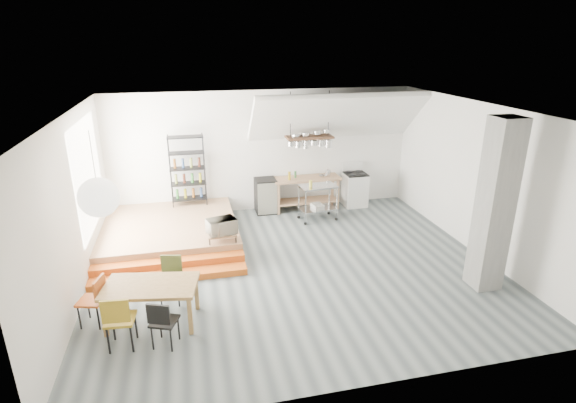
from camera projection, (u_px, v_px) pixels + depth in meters
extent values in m
plane|color=#4A5255|center=(295.00, 267.00, 9.23)|extent=(8.00, 8.00, 0.00)
cube|color=silver|center=(263.00, 152.00, 11.89)|extent=(8.00, 0.04, 3.20)
cube|color=silver|center=(73.00, 210.00, 7.83)|extent=(0.04, 7.00, 3.20)
cube|color=silver|center=(478.00, 179.00, 9.54)|extent=(0.04, 7.00, 3.20)
cube|color=white|center=(296.00, 110.00, 8.14)|extent=(8.00, 7.00, 0.02)
cube|color=white|center=(337.00, 117.00, 11.40)|extent=(4.40, 1.44, 1.32)
cube|color=white|center=(88.00, 175.00, 9.14)|extent=(0.02, 2.50, 2.20)
cube|color=#A57A52|center=(170.00, 231.00, 10.46)|extent=(3.00, 3.00, 0.40)
cube|color=#C25316|center=(170.00, 276.00, 8.72)|extent=(3.00, 0.35, 0.13)
cube|color=#C25316|center=(170.00, 265.00, 9.02)|extent=(3.00, 0.35, 0.27)
cube|color=slate|center=(495.00, 206.00, 8.02)|extent=(0.50, 0.50, 3.20)
cube|color=#A57A52|center=(307.00, 179.00, 12.05)|extent=(1.80, 0.60, 0.06)
cube|color=#A57A52|center=(306.00, 201.00, 12.26)|extent=(1.70, 0.55, 0.04)
cube|color=#A57A52|center=(332.00, 190.00, 12.58)|extent=(0.06, 0.06, 0.86)
cube|color=#A57A52|center=(275.00, 194.00, 12.23)|extent=(0.06, 0.06, 0.86)
cube|color=#A57A52|center=(338.00, 195.00, 12.18)|extent=(0.06, 0.06, 0.86)
cube|color=#A57A52|center=(279.00, 199.00, 11.83)|extent=(0.06, 0.06, 0.86)
cube|color=white|center=(355.00, 190.00, 12.49)|extent=(0.60, 0.60, 0.90)
cube|color=black|center=(356.00, 174.00, 12.33)|extent=(0.58, 0.58, 0.03)
cube|color=white|center=(352.00, 167.00, 12.55)|extent=(0.60, 0.05, 0.25)
cylinder|color=black|center=(359.00, 171.00, 12.48)|extent=(0.18, 0.18, 0.02)
cylinder|color=black|center=(349.00, 172.00, 12.42)|extent=(0.18, 0.18, 0.02)
cylinder|color=black|center=(362.00, 174.00, 12.23)|extent=(0.18, 0.18, 0.02)
cylinder|color=black|center=(353.00, 175.00, 12.17)|extent=(0.18, 0.18, 0.02)
cube|color=#432A1B|center=(309.00, 137.00, 11.47)|extent=(1.20, 0.50, 0.05)
cylinder|color=black|center=(290.00, 115.00, 11.16)|extent=(0.02, 0.02, 1.15)
cylinder|color=black|center=(329.00, 114.00, 11.38)|extent=(0.02, 0.02, 1.15)
cylinder|color=silver|center=(291.00, 144.00, 11.36)|extent=(0.16, 0.16, 0.12)
cylinder|color=silver|center=(298.00, 144.00, 11.41)|extent=(0.20, 0.20, 0.16)
cylinder|color=silver|center=(306.00, 145.00, 11.46)|extent=(0.16, 0.16, 0.20)
cylinder|color=silver|center=(314.00, 143.00, 11.49)|extent=(0.20, 0.20, 0.12)
cylinder|color=silver|center=(321.00, 143.00, 11.54)|extent=(0.16, 0.16, 0.16)
cylinder|color=silver|center=(328.00, 143.00, 11.59)|extent=(0.20, 0.20, 0.20)
cylinder|color=black|center=(204.00, 167.00, 11.54)|extent=(0.02, 0.02, 1.80)
cylinder|color=black|center=(171.00, 169.00, 11.36)|extent=(0.02, 0.02, 1.80)
cylinder|color=black|center=(205.00, 171.00, 11.21)|extent=(0.02, 0.02, 1.80)
cylinder|color=black|center=(170.00, 173.00, 11.04)|extent=(0.02, 0.02, 1.80)
cube|color=black|center=(190.00, 198.00, 11.55)|extent=(0.88, 0.38, 0.02)
cube|color=black|center=(189.00, 183.00, 11.41)|extent=(0.88, 0.38, 0.02)
cube|color=black|center=(187.00, 168.00, 11.27)|extent=(0.88, 0.38, 0.02)
cube|color=black|center=(186.00, 153.00, 11.14)|extent=(0.88, 0.38, 0.02)
cube|color=black|center=(185.00, 137.00, 11.00)|extent=(0.88, 0.38, 0.03)
cylinder|color=#358234|center=(189.00, 193.00, 11.50)|extent=(0.07, 0.07, 0.24)
cylinder|color=#A19B1A|center=(188.00, 178.00, 11.36)|extent=(0.07, 0.07, 0.24)
cylinder|color=brown|center=(187.00, 163.00, 11.22)|extent=(0.07, 0.07, 0.24)
cube|color=#A57A52|center=(222.00, 234.00, 9.43)|extent=(0.60, 0.40, 0.03)
cylinder|color=black|center=(234.00, 233.00, 9.67)|extent=(0.02, 0.02, 0.13)
cylinder|color=black|center=(209.00, 236.00, 9.56)|extent=(0.02, 0.02, 0.13)
cylinder|color=black|center=(236.00, 240.00, 9.36)|extent=(0.02, 0.02, 0.13)
cylinder|color=black|center=(210.00, 242.00, 9.25)|extent=(0.02, 0.02, 0.13)
sphere|color=white|center=(99.00, 197.00, 6.66)|extent=(0.60, 0.60, 0.60)
cube|color=brown|center=(150.00, 286.00, 7.21)|extent=(1.60, 1.08, 0.06)
cube|color=brown|center=(196.00, 292.00, 7.69)|extent=(0.07, 0.07, 0.64)
cube|color=brown|center=(118.00, 295.00, 7.63)|extent=(0.07, 0.07, 0.64)
cube|color=brown|center=(190.00, 316.00, 7.03)|extent=(0.07, 0.07, 0.64)
cube|color=brown|center=(104.00, 319.00, 6.97)|extent=(0.07, 0.07, 0.64)
cube|color=#A2801B|center=(120.00, 319.00, 6.70)|extent=(0.46, 0.46, 0.04)
cube|color=#A2801B|center=(115.00, 311.00, 6.43)|extent=(0.40, 0.08, 0.37)
cylinder|color=black|center=(108.00, 341.00, 6.60)|extent=(0.03, 0.03, 0.46)
cylinder|color=black|center=(132.00, 339.00, 6.65)|extent=(0.03, 0.03, 0.46)
cylinder|color=black|center=(113.00, 327.00, 6.92)|extent=(0.03, 0.03, 0.46)
cylinder|color=black|center=(136.00, 325.00, 6.96)|extent=(0.03, 0.03, 0.46)
cube|color=black|center=(164.00, 321.00, 6.75)|extent=(0.48, 0.48, 0.04)
cube|color=black|center=(158.00, 314.00, 6.52)|extent=(0.34, 0.17, 0.32)
cylinder|color=black|center=(152.00, 338.00, 6.71)|extent=(0.03, 0.03, 0.41)
cylinder|color=black|center=(171.00, 340.00, 6.66)|extent=(0.03, 0.03, 0.41)
cylinder|color=black|center=(161.00, 326.00, 6.98)|extent=(0.03, 0.03, 0.41)
cylinder|color=black|center=(179.00, 328.00, 6.94)|extent=(0.03, 0.03, 0.41)
cube|color=#545F2D|center=(171.00, 280.00, 7.86)|extent=(0.45, 0.45, 0.04)
cube|color=#545F2D|center=(171.00, 264.00, 7.94)|extent=(0.36, 0.11, 0.33)
cylinder|color=black|center=(182.00, 287.00, 8.08)|extent=(0.03, 0.03, 0.42)
cylinder|color=black|center=(165.00, 287.00, 8.08)|extent=(0.03, 0.03, 0.42)
cylinder|color=black|center=(179.00, 296.00, 7.80)|extent=(0.03, 0.03, 0.42)
cylinder|color=black|center=(161.00, 296.00, 7.79)|extent=(0.03, 0.03, 0.42)
cube|color=#BC511A|center=(91.00, 301.00, 7.24)|extent=(0.48, 0.48, 0.04)
cube|color=#BC511A|center=(100.00, 288.00, 7.15)|extent=(0.14, 0.37, 0.34)
cylinder|color=black|center=(98.00, 318.00, 7.17)|extent=(0.03, 0.03, 0.43)
cylinder|color=black|center=(107.00, 307.00, 7.46)|extent=(0.03, 0.03, 0.43)
cylinder|color=black|center=(79.00, 318.00, 7.18)|extent=(0.03, 0.03, 0.43)
cylinder|color=black|center=(88.00, 307.00, 7.47)|extent=(0.03, 0.03, 0.43)
cube|color=silver|center=(318.00, 186.00, 11.33)|extent=(0.98, 0.63, 0.04)
cube|color=silver|center=(318.00, 208.00, 11.53)|extent=(0.98, 0.63, 0.03)
cylinder|color=silver|center=(329.00, 198.00, 11.82)|extent=(0.03, 0.03, 0.88)
sphere|color=black|center=(329.00, 213.00, 11.97)|extent=(0.08, 0.08, 0.08)
cylinder|color=silver|center=(299.00, 202.00, 11.54)|extent=(0.03, 0.03, 0.88)
sphere|color=black|center=(299.00, 217.00, 11.68)|extent=(0.08, 0.08, 0.08)
cylinder|color=silver|center=(337.00, 204.00, 11.42)|extent=(0.03, 0.03, 0.88)
sphere|color=black|center=(336.00, 219.00, 11.57)|extent=(0.08, 0.08, 0.08)
cylinder|color=silver|center=(306.00, 208.00, 11.14)|extent=(0.03, 0.03, 0.88)
sphere|color=black|center=(305.00, 223.00, 11.28)|extent=(0.08, 0.08, 0.08)
cube|color=black|center=(266.00, 196.00, 12.00)|extent=(0.55, 0.55, 0.93)
imported|color=beige|center=(222.00, 226.00, 9.37)|extent=(0.67, 0.54, 0.32)
imported|color=silver|center=(323.00, 176.00, 12.08)|extent=(0.25, 0.25, 0.05)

